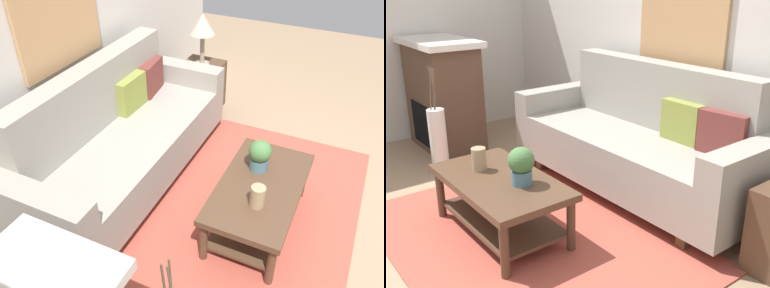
# 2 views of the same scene
# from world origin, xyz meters

# --- Properties ---
(ground_plane) EXTENTS (9.38, 9.38, 0.00)m
(ground_plane) POSITION_xyz_m (0.00, 0.00, 0.00)
(ground_plane) COLOR #9E7F60
(wall_back) EXTENTS (5.38, 0.10, 2.70)m
(wall_back) POSITION_xyz_m (0.00, 2.19, 1.35)
(wall_back) COLOR silver
(wall_back) RESTS_ON ground_plane
(area_rug) EXTENTS (2.39, 1.74, 0.01)m
(area_rug) POSITION_xyz_m (0.00, 0.50, 0.01)
(area_rug) COLOR #B24C3D
(area_rug) RESTS_ON ground_plane
(couch) EXTENTS (2.34, 0.84, 1.08)m
(couch) POSITION_xyz_m (-0.12, 1.65, 0.43)
(couch) COLOR gray
(couch) RESTS_ON ground_plane
(throw_pillow_olive) EXTENTS (0.36, 0.13, 0.32)m
(throw_pillow_olive) POSITION_xyz_m (0.25, 1.78, 0.68)
(throw_pillow_olive) COLOR olive
(throw_pillow_olive) RESTS_ON couch
(throw_pillow_maroon) EXTENTS (0.37, 0.17, 0.32)m
(throw_pillow_maroon) POSITION_xyz_m (0.62, 1.78, 0.68)
(throw_pillow_maroon) COLOR brown
(throw_pillow_maroon) RESTS_ON couch
(coffee_table) EXTENTS (1.10, 0.60, 0.43)m
(coffee_table) POSITION_xyz_m (-0.18, 0.38, 0.31)
(coffee_table) COLOR #513826
(coffee_table) RESTS_ON ground_plane
(tabletop_vase) EXTENTS (0.10, 0.10, 0.17)m
(tabletop_vase) POSITION_xyz_m (-0.40, 0.35, 0.51)
(tabletop_vase) COLOR tan
(tabletop_vase) RESTS_ON coffee_table
(potted_plant_tabletop) EXTENTS (0.18, 0.18, 0.26)m
(potted_plant_tabletop) POSITION_xyz_m (0.00, 0.46, 0.57)
(potted_plant_tabletop) COLOR slate
(potted_plant_tabletop) RESTS_ON coffee_table
(side_table) EXTENTS (0.44, 0.44, 0.56)m
(side_table) POSITION_xyz_m (1.35, 1.55, 0.28)
(side_table) COLOR #513826
(side_table) RESTS_ON ground_plane
(table_lamp) EXTENTS (0.28, 0.28, 0.57)m
(table_lamp) POSITION_xyz_m (1.35, 1.55, 0.99)
(table_lamp) COLOR gray
(table_lamp) RESTS_ON side_table
(floor_vase_branch_a) EXTENTS (0.03, 0.03, 0.36)m
(floor_vase_branch_a) POSITION_xyz_m (-1.46, 0.46, 0.80)
(floor_vase_branch_a) COLOR brown
(floor_vase_branch_a) RESTS_ON floor_vase
(framed_painting) EXTENTS (0.90, 0.03, 0.86)m
(framed_painting) POSITION_xyz_m (-0.12, 2.12, 1.48)
(framed_painting) COLOR tan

